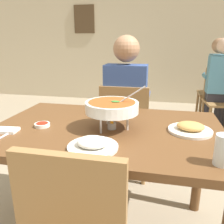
# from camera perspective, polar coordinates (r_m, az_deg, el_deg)

# --- Properties ---
(cafe_rear_partition) EXTENTS (10.00, 0.10, 3.00)m
(cafe_rear_partition) POSITION_cam_1_polar(r_m,az_deg,el_deg) (5.05, 9.17, 19.54)
(cafe_rear_partition) COLOR beige
(cafe_rear_partition) RESTS_ON ground_plane
(picture_frame_hung) EXTENTS (0.44, 0.03, 0.56)m
(picture_frame_hung) POSITION_cam_1_polar(r_m,az_deg,el_deg) (5.26, -6.84, 21.77)
(picture_frame_hung) COLOR #4C3823
(dining_table_main) EXTENTS (1.34, 0.89, 0.77)m
(dining_table_main) POSITION_cam_1_polar(r_m,az_deg,el_deg) (1.40, -1.29, -8.03)
(dining_table_main) COLOR brown
(dining_table_main) RESTS_ON ground_plane
(chair_diner_main) EXTENTS (0.44, 0.44, 0.90)m
(chair_diner_main) POSITION_cam_1_polar(r_m,az_deg,el_deg) (2.12, 3.26, -3.64)
(chair_diner_main) COLOR olive
(chair_diner_main) RESTS_ON ground_plane
(diner_main) EXTENTS (0.40, 0.45, 1.31)m
(diner_main) POSITION_cam_1_polar(r_m,az_deg,el_deg) (2.08, 3.51, 2.76)
(diner_main) COLOR #2D2D38
(diner_main) RESTS_ON ground_plane
(curry_bowl) EXTENTS (0.33, 0.30, 0.26)m
(curry_bowl) POSITION_cam_1_polar(r_m,az_deg,el_deg) (1.30, -0.02, 1.16)
(curry_bowl) COLOR silver
(curry_bowl) RESTS_ON dining_table_main
(rice_plate) EXTENTS (0.24, 0.24, 0.06)m
(rice_plate) POSITION_cam_1_polar(r_m,az_deg,el_deg) (1.10, -4.52, -8.01)
(rice_plate) COLOR white
(rice_plate) RESTS_ON dining_table_main
(appetizer_plate) EXTENTS (0.24, 0.24, 0.06)m
(appetizer_plate) POSITION_cam_1_polar(r_m,az_deg,el_deg) (1.36, 18.72, -3.83)
(appetizer_plate) COLOR white
(appetizer_plate) RESTS_ON dining_table_main
(sauce_dish) EXTENTS (0.09, 0.09, 0.02)m
(sauce_dish) POSITION_cam_1_polar(r_m,az_deg,el_deg) (1.43, -16.82, -3.01)
(sauce_dish) COLOR white
(sauce_dish) RESTS_ON dining_table_main
(napkin_folded) EXTENTS (0.13, 0.09, 0.02)m
(napkin_folded) POSITION_cam_1_polar(r_m,az_deg,el_deg) (1.42, -24.49, -4.13)
(napkin_folded) COLOR white
(napkin_folded) RESTS_ON dining_table_main
(spoon_utensil) EXTENTS (0.02, 0.17, 0.01)m
(spoon_utensil) POSITION_cam_1_polar(r_m,az_deg,el_deg) (1.37, -24.66, -5.12)
(spoon_utensil) COLOR silver
(spoon_utensil) RESTS_ON dining_table_main
(drink_glass) EXTENTS (0.07, 0.07, 0.13)m
(drink_glass) POSITION_cam_1_polar(r_m,az_deg,el_deg) (1.04, 25.70, -8.80)
(drink_glass) COLOR silver
(drink_glass) RESTS_ON dining_table_main
(chair_bg_middle) EXTENTS (0.45, 0.45, 0.90)m
(chair_bg_middle) POSITION_cam_1_polar(r_m,az_deg,el_deg) (4.15, 24.86, 5.04)
(chair_bg_middle) COLOR olive
(chair_bg_middle) RESTS_ON ground_plane
(chair_bg_right) EXTENTS (0.47, 0.47, 0.90)m
(chair_bg_right) POSITION_cam_1_polar(r_m,az_deg,el_deg) (3.64, 25.13, 3.53)
(chair_bg_right) COLOR olive
(chair_bg_right) RESTS_ON ground_plane
(patron_bg_middle) EXTENTS (0.45, 0.40, 1.31)m
(patron_bg_middle) POSITION_cam_1_polar(r_m,az_deg,el_deg) (4.04, 24.70, 8.18)
(patron_bg_middle) COLOR #2D2D38
(patron_bg_middle) RESTS_ON ground_plane
(patron_bg_right) EXTENTS (0.40, 0.45, 1.31)m
(patron_bg_right) POSITION_cam_1_polar(r_m,az_deg,el_deg) (3.58, 25.10, 7.19)
(patron_bg_right) COLOR #2D2D38
(patron_bg_right) RESTS_ON ground_plane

